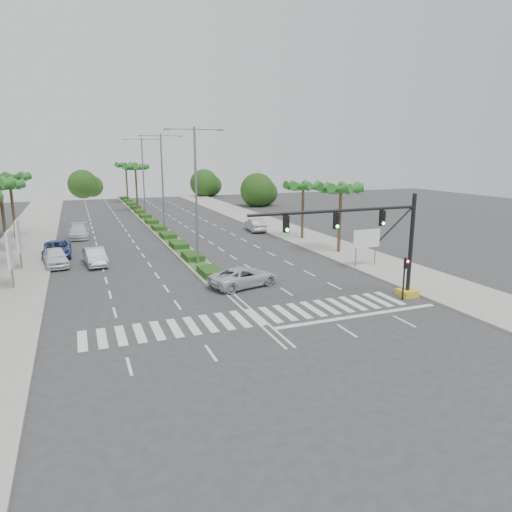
# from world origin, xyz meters

# --- Properties ---
(ground) EXTENTS (160.00, 160.00, 0.00)m
(ground) POSITION_xyz_m (0.00, 0.00, 0.00)
(ground) COLOR #333335
(ground) RESTS_ON ground
(footpath_right) EXTENTS (6.00, 120.00, 0.15)m
(footpath_right) POSITION_xyz_m (15.20, 20.00, 0.07)
(footpath_right) COLOR gray
(footpath_right) RESTS_ON ground
(footpath_left) EXTENTS (6.00, 120.00, 0.15)m
(footpath_left) POSITION_xyz_m (-15.20, 20.00, 0.07)
(footpath_left) COLOR gray
(footpath_left) RESTS_ON ground
(median) EXTENTS (2.20, 75.00, 0.20)m
(median) POSITION_xyz_m (0.00, 45.00, 0.10)
(median) COLOR gray
(median) RESTS_ON ground
(median_grass) EXTENTS (1.80, 75.00, 0.04)m
(median_grass) POSITION_xyz_m (0.00, 45.00, 0.22)
(median_grass) COLOR #2E5B1F
(median_grass) RESTS_ON median
(signal_gantry) EXTENTS (12.60, 1.20, 7.20)m
(signal_gantry) POSITION_xyz_m (9.27, -0.00, 3.46)
(signal_gantry) COLOR gold
(signal_gantry) RESTS_ON ground
(pedestrian_signal) EXTENTS (0.28, 0.36, 3.00)m
(pedestrian_signal) POSITION_xyz_m (10.60, -0.68, 2.04)
(pedestrian_signal) COLOR black
(pedestrian_signal) RESTS_ON ground
(direction_sign) EXTENTS (2.70, 0.11, 3.40)m
(direction_sign) POSITION_xyz_m (13.50, 7.99, 2.45)
(direction_sign) COLOR slate
(direction_sign) RESTS_ON ground
(billboard_near) EXTENTS (0.18, 2.10, 4.35)m
(billboard_near) POSITION_xyz_m (-14.50, 12.00, 2.96)
(billboard_near) COLOR slate
(billboard_near) RESTS_ON ground
(billboard_far) EXTENTS (0.18, 2.10, 4.35)m
(billboard_far) POSITION_xyz_m (-14.50, 18.00, 2.96)
(billboard_far) COLOR slate
(billboard_far) RESTS_ON ground
(palm_left_far) EXTENTS (4.57, 4.68, 7.35)m
(palm_left_far) POSITION_xyz_m (-16.50, 26.00, 6.50)
(palm_left_far) COLOR brown
(palm_left_far) RESTS_ON ground
(palm_left_end) EXTENTS (4.57, 4.68, 7.75)m
(palm_left_end) POSITION_xyz_m (-16.50, 34.00, 6.88)
(palm_left_end) COLOR brown
(palm_left_end) RESTS_ON ground
(palm_right_near) EXTENTS (4.57, 4.68, 7.05)m
(palm_right_near) POSITION_xyz_m (14.50, 14.00, 6.20)
(palm_right_near) COLOR brown
(palm_right_near) RESTS_ON ground
(palm_right_far) EXTENTS (4.57, 4.68, 6.75)m
(palm_right_far) POSITION_xyz_m (14.50, 22.00, 5.91)
(palm_right_far) COLOR brown
(palm_right_far) RESTS_ON ground
(palm_median_a) EXTENTS (4.57, 4.68, 8.05)m
(palm_median_a) POSITION_xyz_m (0.00, 55.00, 7.17)
(palm_median_a) COLOR brown
(palm_median_a) RESTS_ON ground
(palm_median_b) EXTENTS (4.57, 4.68, 8.05)m
(palm_median_b) POSITION_xyz_m (0.00, 70.00, 7.17)
(palm_median_b) COLOR brown
(palm_median_b) RESTS_ON ground
(streetlight_near) EXTENTS (5.10, 0.25, 12.00)m
(streetlight_near) POSITION_xyz_m (0.00, 14.00, 6.81)
(streetlight_near) COLOR slate
(streetlight_near) RESTS_ON ground
(streetlight_mid) EXTENTS (5.10, 0.25, 12.00)m
(streetlight_mid) POSITION_xyz_m (0.00, 30.00, 6.81)
(streetlight_mid) COLOR slate
(streetlight_mid) RESTS_ON ground
(streetlight_far) EXTENTS (5.10, 0.25, 12.00)m
(streetlight_far) POSITION_xyz_m (0.00, 46.00, 6.81)
(streetlight_far) COLOR slate
(streetlight_far) RESTS_ON ground
(car_parked_a) EXTENTS (2.48, 5.00, 1.64)m
(car_parked_a) POSITION_xyz_m (-11.80, 18.45, 0.82)
(car_parked_a) COLOR white
(car_parked_a) RESTS_ON ground
(car_parked_b) EXTENTS (2.11, 4.84, 1.55)m
(car_parked_b) POSITION_xyz_m (-8.53, 17.65, 0.77)
(car_parked_b) COLOR silver
(car_parked_b) RESTS_ON ground
(car_parked_c) EXTENTS (2.53, 5.47, 1.52)m
(car_parked_c) POSITION_xyz_m (-11.80, 22.52, 0.76)
(car_parked_c) COLOR #2E468E
(car_parked_c) RESTS_ON ground
(car_parked_d) EXTENTS (2.46, 5.59, 1.60)m
(car_parked_d) POSITION_xyz_m (-9.70, 32.48, 0.80)
(car_parked_d) COLOR silver
(car_parked_d) RESTS_ON ground
(car_crossing) EXTENTS (5.81, 3.77, 1.49)m
(car_crossing) POSITION_xyz_m (1.60, 6.46, 0.74)
(car_crossing) COLOR silver
(car_crossing) RESTS_ON ground
(car_right) EXTENTS (2.25, 5.09, 1.63)m
(car_right) POSITION_xyz_m (11.49, 29.25, 0.81)
(car_right) COLOR silver
(car_right) RESTS_ON ground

